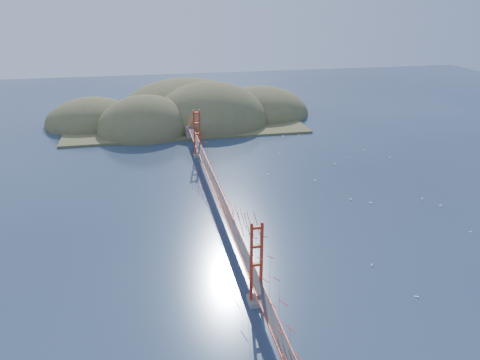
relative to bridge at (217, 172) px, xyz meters
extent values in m
plane|color=#283A51|center=(0.00, -0.18, -7.01)|extent=(320.00, 320.00, 0.00)
cube|color=gray|center=(0.00, -30.18, -6.66)|extent=(2.00, 2.40, 0.70)
cube|color=gray|center=(0.00, 29.82, -6.66)|extent=(2.00, 2.40, 0.70)
cube|color=red|center=(0.00, -0.18, -3.71)|extent=(1.40, 92.00, 0.16)
cube|color=red|center=(0.00, -0.18, -3.91)|extent=(1.33, 92.00, 0.24)
cube|color=#38383A|center=(0.00, -0.18, -3.61)|extent=(1.19, 92.00, 0.03)
cube|color=gray|center=(0.00, 45.82, -5.36)|extent=(2.20, 2.60, 3.30)
cube|color=brown|center=(0.00, 63.82, -6.76)|extent=(70.00, 40.00, 0.60)
ellipsoid|color=brown|center=(-12.00, 55.82, -7.01)|extent=(28.00, 28.00, 21.00)
ellipsoid|color=brown|center=(8.00, 61.82, -7.01)|extent=(36.00, 36.00, 25.00)
ellipsoid|color=brown|center=(26.00, 69.82, -7.01)|extent=(32.00, 32.00, 18.00)
ellipsoid|color=brown|center=(-28.00, 67.82, -7.01)|extent=(28.00, 28.00, 16.00)
ellipsoid|color=brown|center=(2.00, 77.82, -7.01)|extent=(44.00, 44.00, 22.00)
cube|color=white|center=(22.61, 8.69, -6.95)|extent=(0.50, 0.54, 0.10)
cylinder|color=white|center=(22.61, 8.69, -6.65)|extent=(0.02, 0.02, 0.61)
cube|color=white|center=(20.39, 27.96, -6.96)|extent=(0.51, 0.27, 0.09)
cylinder|color=white|center=(20.39, 27.96, -6.69)|extent=(0.01, 0.01, 0.53)
cube|color=white|center=(13.66, 14.23, -6.95)|extent=(0.39, 0.53, 0.09)
cylinder|color=white|center=(13.66, 14.23, -6.68)|extent=(0.01, 0.01, 0.55)
cube|color=white|center=(18.95, -24.99, -6.95)|extent=(0.16, 0.50, 0.09)
cylinder|color=white|center=(18.95, -24.99, -6.68)|extent=(0.01, 0.01, 0.54)
cube|color=white|center=(35.43, 21.00, -6.96)|extent=(0.49, 0.37, 0.09)
cylinder|color=white|center=(35.43, 21.00, -6.70)|extent=(0.01, 0.01, 0.52)
cube|color=white|center=(29.00, -4.57, -6.94)|extent=(0.59, 0.56, 0.11)
cylinder|color=white|center=(29.00, -4.57, -6.61)|extent=(0.02, 0.02, 0.67)
cube|color=white|center=(21.16, -33.40, -6.95)|extent=(0.57, 0.46, 0.10)
cylinder|color=white|center=(21.16, -33.40, -6.64)|extent=(0.02, 0.02, 0.61)
cube|color=white|center=(10.78, 28.43, -6.96)|extent=(0.49, 0.18, 0.09)
cylinder|color=white|center=(10.78, 28.43, -6.69)|extent=(0.01, 0.01, 0.52)
cube|color=white|center=(45.84, 19.08, -6.95)|extent=(0.53, 0.32, 0.09)
cylinder|color=white|center=(45.84, 19.08, -6.68)|extent=(0.01, 0.01, 0.55)
cube|color=white|center=(25.91, -2.16, -6.94)|extent=(0.39, 0.63, 0.11)
cylinder|color=white|center=(25.91, -2.16, -6.62)|extent=(0.02, 0.02, 0.65)
cube|color=white|center=(30.82, 17.43, -6.95)|extent=(0.56, 0.45, 0.10)
cylinder|color=white|center=(30.82, 17.43, -6.65)|extent=(0.02, 0.02, 0.61)
cube|color=white|center=(25.47, 41.82, -6.94)|extent=(0.32, 0.65, 0.11)
cylinder|color=white|center=(25.47, 41.82, -6.60)|extent=(0.02, 0.02, 0.68)
cube|color=white|center=(42.41, 25.72, -6.95)|extent=(0.37, 0.61, 0.11)
cylinder|color=white|center=(42.41, 25.72, -6.63)|extent=(0.02, 0.02, 0.63)
cube|color=white|center=(40.00, -18.93, -6.95)|extent=(0.56, 0.40, 0.10)
cylinder|color=white|center=(40.00, -18.93, -6.66)|extent=(0.02, 0.02, 0.59)
cube|color=white|center=(39.75, -4.86, -6.95)|extent=(0.20, 0.55, 0.10)
cylinder|color=white|center=(39.75, -4.86, -6.65)|extent=(0.02, 0.02, 0.59)
cube|color=white|center=(41.35, -8.41, -6.95)|extent=(0.56, 0.24, 0.10)
cylinder|color=white|center=(41.35, -8.41, -6.65)|extent=(0.02, 0.02, 0.59)
cube|color=white|center=(30.18, 41.82, -6.95)|extent=(0.53, 0.27, 0.09)
cylinder|color=white|center=(30.18, 41.82, -6.68)|extent=(0.01, 0.01, 0.55)
camera|label=1|loc=(-12.46, -79.13, 30.35)|focal=35.00mm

